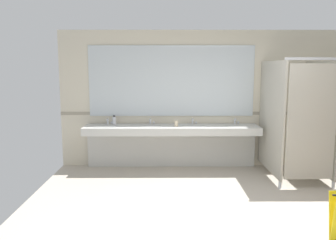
% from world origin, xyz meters
% --- Properties ---
extents(ground_plane, '(6.14, 5.56, 0.10)m').
position_xyz_m(ground_plane, '(0.00, 0.00, -0.05)').
color(ground_plane, '#B2A899').
extents(wall_back, '(6.14, 0.12, 2.64)m').
position_xyz_m(wall_back, '(0.00, 2.54, 1.32)').
color(wall_back, beige).
rests_on(wall_back, ground_plane).
extents(wall_back_tile_band, '(6.14, 0.01, 0.06)m').
position_xyz_m(wall_back_tile_band, '(0.00, 2.48, 1.05)').
color(wall_back_tile_band, '#9E937F').
rests_on(wall_back_tile_band, wall_back).
extents(vanity_counter, '(3.28, 0.59, 0.96)m').
position_xyz_m(vanity_counter, '(-0.91, 2.26, 0.63)').
color(vanity_counter, silver).
rests_on(vanity_counter, ground_plane).
extents(mirror_panel, '(3.18, 0.02, 1.35)m').
position_xyz_m(mirror_panel, '(-0.91, 2.47, 1.68)').
color(mirror_panel, silver).
rests_on(mirror_panel, wall_back).
extents(bathroom_stalls, '(1.79, 1.40, 2.09)m').
position_xyz_m(bathroom_stalls, '(1.70, 1.58, 1.09)').
color(bathroom_stalls, '#B2AD9E').
rests_on(bathroom_stalls, ground_plane).
extents(soap_dispenser, '(0.07, 0.07, 0.18)m').
position_xyz_m(soap_dispenser, '(-2.01, 2.34, 0.93)').
color(soap_dispenser, white).
rests_on(soap_dispenser, vanity_counter).
extents(paper_cup, '(0.07, 0.07, 0.11)m').
position_xyz_m(paper_cup, '(-0.82, 2.11, 0.91)').
color(paper_cup, beige).
rests_on(paper_cup, vanity_counter).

